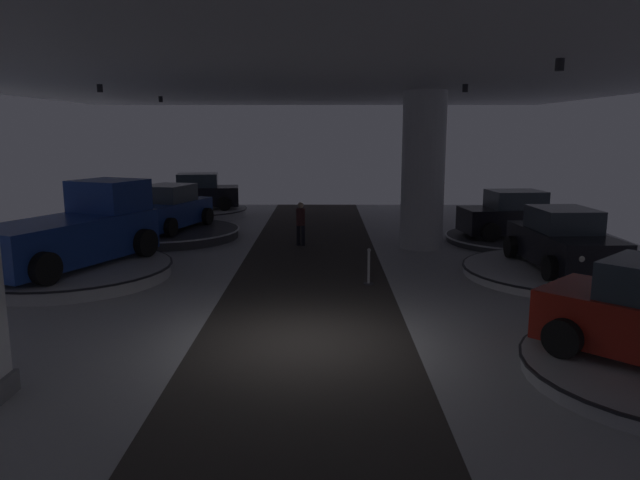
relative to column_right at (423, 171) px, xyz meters
The scene contains 15 objects.
ground 10.77m from the column_right, 111.91° to the right, with size 24.00×44.00×0.06m.
ceiling_with_spotlights 10.78m from the column_right, 111.91° to the right, with size 24.00×44.00×0.39m.
column_right is the anchor object (origin of this frame).
display_platform_far_left 10.08m from the column_right, 169.10° to the left, with size 5.56×5.56×0.36m.
display_car_far_left 9.89m from the column_right, 168.92° to the left, with size 3.12×4.54×1.71m.
display_platform_far_right 4.72m from the column_right, 15.38° to the left, with size 5.31×5.31×0.24m.
display_car_far_right 4.27m from the column_right, 15.46° to the left, with size 4.37×2.57×1.71m.
display_platform_mid_right 6.03m from the column_right, 51.80° to the right, with size 5.59×5.59×0.27m.
display_car_mid_right 5.68m from the column_right, 51.61° to the right, with size 2.39×4.31×1.71m.
display_platform_mid_left 11.90m from the column_right, 156.97° to the right, with size 5.68×5.68×0.37m.
pickup_truck_mid_left 11.48m from the column_right, 158.09° to the right, with size 4.21×5.70×2.30m.
display_platform_deep_left 12.82m from the column_right, 141.14° to the left, with size 5.01×5.01×0.37m.
display_car_deep_left 12.65m from the column_right, 141.03° to the left, with size 4.41×2.70×1.71m.
visitor_walking_near 4.71m from the column_right, behind, with size 0.32×0.32×1.59m.
stanchion_a 6.13m from the column_right, 113.56° to the right, with size 0.28×0.28×1.01m.
Camera 1 is at (0.41, -11.22, 4.17)m, focal length 33.24 mm.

